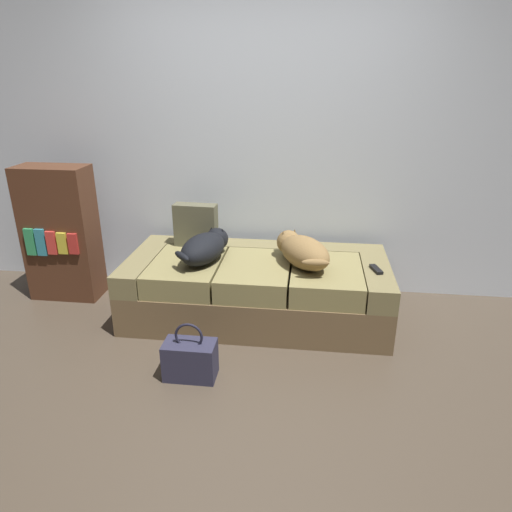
{
  "coord_description": "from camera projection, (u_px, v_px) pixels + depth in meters",
  "views": [
    {
      "loc": [
        0.39,
        -2.16,
        1.78
      ],
      "look_at": [
        0.0,
        0.97,
        0.52
      ],
      "focal_mm": 32.44,
      "sensor_mm": 36.0,
      "label": 1
    }
  ],
  "objects": [
    {
      "name": "couch",
      "position": [
        257.0,
        288.0,
        3.54
      ],
      "size": [
        1.95,
        0.91,
        0.47
      ],
      "color": "brown",
      "rests_on": "ground"
    },
    {
      "name": "throw_pillow",
      "position": [
        196.0,
        225.0,
        3.69
      ],
      "size": [
        0.35,
        0.14,
        0.34
      ],
      "primitive_type": "cube",
      "rotation": [
        0.0,
        0.0,
        -0.06
      ],
      "color": "brown",
      "rests_on": "couch"
    },
    {
      "name": "bookshelf",
      "position": [
        61.0,
        234.0,
        3.76
      ],
      "size": [
        0.56,
        0.3,
        1.1
      ],
      "color": "#4E2D1C",
      "rests_on": "ground"
    },
    {
      "name": "back_wall",
      "position": [
        266.0,
        122.0,
        3.67
      ],
      "size": [
        6.4,
        0.1,
        2.8
      ],
      "primitive_type": "cube",
      "color": "silver",
      "rests_on": "ground"
    },
    {
      "name": "dog_tan",
      "position": [
        302.0,
        251.0,
        3.33
      ],
      "size": [
        0.49,
        0.59,
        0.22
      ],
      "color": "olive",
      "rests_on": "couch"
    },
    {
      "name": "handbag",
      "position": [
        190.0,
        359.0,
        2.85
      ],
      "size": [
        0.32,
        0.18,
        0.38
      ],
      "color": "#2A293E",
      "rests_on": "ground"
    },
    {
      "name": "ground_plane",
      "position": [
        236.0,
        399.0,
        2.69
      ],
      "size": [
        10.0,
        10.0,
        0.0
      ],
      "primitive_type": "plane",
      "color": "#473C30"
    },
    {
      "name": "tv_remote",
      "position": [
        376.0,
        269.0,
        3.26
      ],
      "size": [
        0.08,
        0.16,
        0.02
      ],
      "primitive_type": "cube",
      "rotation": [
        0.0,
        0.0,
        0.29
      ],
      "color": "black",
      "rests_on": "couch"
    },
    {
      "name": "dog_dark",
      "position": [
        206.0,
        247.0,
        3.41
      ],
      "size": [
        0.38,
        0.61,
        0.21
      ],
      "color": "black",
      "rests_on": "couch"
    }
  ]
}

